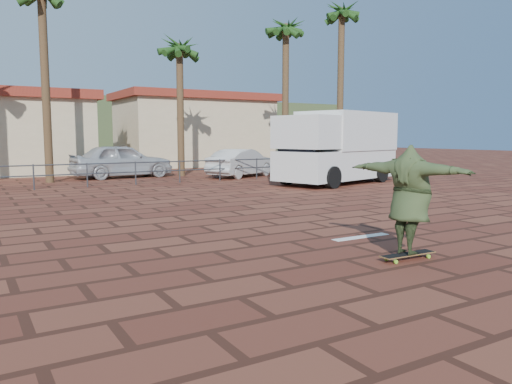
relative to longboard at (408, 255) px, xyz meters
The scene contains 14 objects.
ground 3.04m from the longboard, 91.51° to the left, with size 120.00×120.00×0.00m, color brown.
paint_stripe 1.94m from the longboard, 71.32° to the left, with size 1.40×0.22×0.01m, color white.
guardrail 15.04m from the longboard, 90.31° to the left, with size 24.06×0.06×1.00m.
palm_center 19.86m from the longboard, 79.55° to the left, with size 2.40×2.40×7.75m.
palm_right 20.64m from the longboard, 62.36° to the left, with size 2.40×2.40×9.05m.
palm_far_right 21.68m from the longboard, 53.37° to the left, with size 2.40×2.40×10.05m.
building_east 28.28m from the longboard, 73.67° to the left, with size 10.60×6.60×5.00m.
hill_front 53.11m from the longboard, 90.09° to the left, with size 70.00×18.00×6.00m, color #384C28.
longboard is the anchor object (origin of this frame).
skateboarder 0.94m from the longboard, 90.90° to the left, with size 2.26×0.62×1.84m, color #354525.
campervan 13.82m from the longboard, 55.24° to the left, with size 6.48×4.06×3.12m.
car_silver 19.05m from the longboard, 88.62° to the left, with size 2.00×4.96×1.69m, color #B6B9BD.
car_white 17.44m from the longboard, 70.34° to the left, with size 1.49×4.28×1.41m, color silver.
street_sign 17.72m from the longboard, 47.55° to the left, with size 0.45×0.13×2.21m.
Camera 1 is at (-6.35, -8.85, 2.10)m, focal length 35.00 mm.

